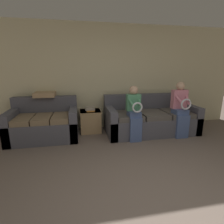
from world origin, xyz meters
TOP-DOWN VIEW (x-y plane):
  - wall_back at (0.00, 3.15)m, footprint 6.63×0.06m
  - couch_main at (0.81, 2.57)m, footprint 2.13×0.98m
  - couch_side at (-1.63, 2.62)m, footprint 1.42×0.91m
  - child_left_seated at (0.28, 2.15)m, footprint 0.30×0.38m
  - child_right_seated at (1.34, 2.16)m, footprint 0.34×0.38m
  - side_shelf at (-0.61, 2.84)m, footprint 0.50×0.50m
  - book_stack at (-0.61, 2.84)m, footprint 0.22×0.32m
  - throw_pillow at (-1.61, 2.93)m, footprint 0.45×0.45m

SIDE VIEW (x-z plane):
  - side_shelf at x=-0.61m, z-range 0.01..0.53m
  - couch_main at x=0.81m, z-range -0.13..0.75m
  - couch_side at x=-1.63m, z-range -0.12..0.76m
  - book_stack at x=-0.61m, z-range 0.52..0.61m
  - child_left_seated at x=0.28m, z-range 0.07..1.22m
  - child_right_seated at x=1.34m, z-range 0.06..1.28m
  - throw_pillow at x=-1.61m, z-range 0.88..0.98m
  - wall_back at x=0.00m, z-range 0.00..2.55m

